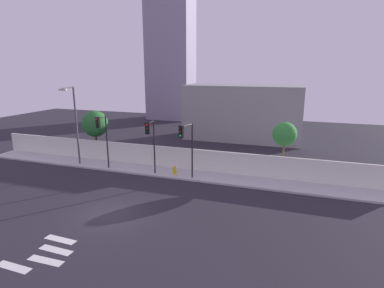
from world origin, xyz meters
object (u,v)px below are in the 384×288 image
(traffic_light_center, at_px, (186,140))
(roadside_tree_leftmost, at_px, (95,124))
(traffic_light_right, at_px, (151,136))
(street_lamp_curbside, at_px, (75,119))
(traffic_light_left, at_px, (102,131))
(fire_hydrant, at_px, (175,170))
(roadside_tree_midleft, at_px, (285,134))

(traffic_light_center, bearing_deg, roadside_tree_leftmost, 159.35)
(traffic_light_right, bearing_deg, street_lamp_curbside, 175.25)
(traffic_light_center, height_order, roadside_tree_leftmost, traffic_light_center)
(traffic_light_left, xyz_separation_m, roadside_tree_leftmost, (-3.49, 3.86, -0.23))
(traffic_light_right, xyz_separation_m, fire_hydrant, (1.64, 0.84, -2.88))
(roadside_tree_leftmost, relative_size, roadside_tree_midleft, 1.03)
(traffic_light_right, bearing_deg, traffic_light_center, -1.94)
(traffic_light_center, distance_m, roadside_tree_midleft, 8.06)
(traffic_light_center, relative_size, roadside_tree_midleft, 1.00)
(traffic_light_left, distance_m, traffic_light_right, 4.60)
(traffic_light_left, relative_size, street_lamp_curbside, 0.66)
(traffic_light_left, relative_size, fire_hydrant, 6.30)
(traffic_light_center, height_order, fire_hydrant, traffic_light_center)
(traffic_light_left, distance_m, roadside_tree_midleft, 14.99)
(street_lamp_curbside, bearing_deg, fire_hydrant, 1.25)
(traffic_light_left, relative_size, roadside_tree_leftmost, 1.01)
(traffic_light_left, height_order, roadside_tree_midleft, traffic_light_left)
(traffic_light_center, height_order, street_lamp_curbside, street_lamp_curbside)
(traffic_light_left, xyz_separation_m, street_lamp_curbside, (-3.04, 0.42, 0.78))
(traffic_light_left, xyz_separation_m, traffic_light_center, (7.59, -0.31, -0.09))
(fire_hydrant, bearing_deg, roadside_tree_midleft, 21.43)
(traffic_light_right, xyz_separation_m, street_lamp_curbside, (-7.63, 0.63, 0.84))
(fire_hydrant, relative_size, roadside_tree_midleft, 0.16)
(roadside_tree_midleft, bearing_deg, traffic_light_left, -165.06)
(traffic_light_center, xyz_separation_m, street_lamp_curbside, (-10.63, 0.74, 0.86))
(traffic_light_center, bearing_deg, traffic_light_left, 177.63)
(street_lamp_curbside, relative_size, roadside_tree_leftmost, 1.52)
(roadside_tree_leftmost, bearing_deg, traffic_light_right, -26.76)
(traffic_light_left, height_order, traffic_light_center, traffic_light_left)
(traffic_light_right, distance_m, roadside_tree_leftmost, 9.06)
(street_lamp_curbside, height_order, fire_hydrant, street_lamp_curbside)
(street_lamp_curbside, xyz_separation_m, roadside_tree_leftmost, (-0.45, 3.44, -1.01))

